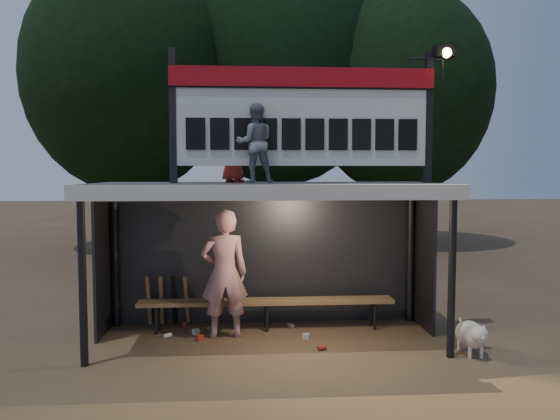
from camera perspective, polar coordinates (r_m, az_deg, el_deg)
name	(u,v)px	position (r m, az deg, el deg)	size (l,w,h in m)	color
ground	(268,340)	(8.27, -1.23, -13.45)	(80.00, 80.00, 0.00)	brown
player	(224,273)	(8.24, -5.85, -6.61)	(0.70, 0.46, 1.93)	silver
child_a	(255,144)	(7.78, -2.62, 6.94)	(0.54, 0.42, 1.12)	slate
child_b	(234,152)	(8.25, -4.85, 6.11)	(0.46, 0.30, 0.93)	#B0251B
dugout_shelter	(267,214)	(8.16, -1.33, -0.46)	(5.10, 2.08, 2.32)	#3C3C3E
scoreboard_assembly	(307,113)	(7.97, 2.81, 10.07)	(4.10, 0.27, 1.99)	black
bench	(267,302)	(8.68, -1.40, -9.64)	(4.00, 0.35, 0.48)	olive
tree_left	(128,76)	(18.50, -15.64, 13.29)	(6.46, 6.46, 9.27)	black
tree_mid	(281,67)	(19.78, 0.10, 14.74)	(7.22, 7.22, 10.36)	black
tree_right	(401,92)	(19.34, 12.49, 11.96)	(6.08, 6.08, 8.72)	#302015
dog	(472,335)	(8.01, 19.38, -12.19)	(0.36, 0.81, 0.49)	beige
bats	(168,300)	(9.02, -11.66, -9.22)	(0.68, 0.35, 0.84)	#9D7049
litter	(233,333)	(8.51, -4.92, -12.70)	(2.36, 1.42, 0.08)	#B0271E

